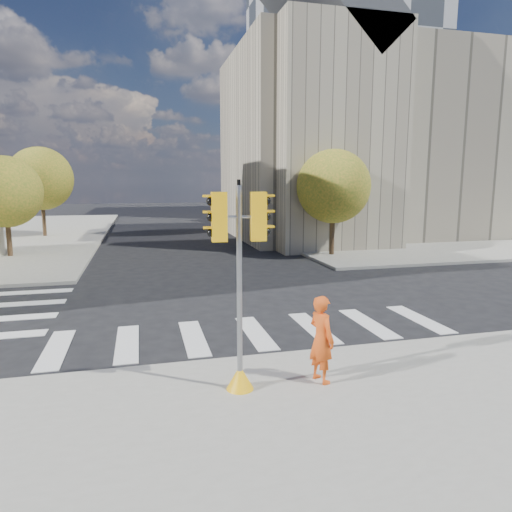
{
  "coord_description": "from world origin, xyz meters",
  "views": [
    {
      "loc": [
        -3.21,
        -14.33,
        4.36
      ],
      "look_at": [
        0.16,
        -1.02,
        2.1
      ],
      "focal_mm": 32.0,
      "sensor_mm": 36.0,
      "label": 1
    }
  ],
  "objects_px": {
    "lamp_far": "(261,179)",
    "photographer": "(321,339)",
    "traffic_signal": "(240,305)",
    "lamp_near": "(316,178)"
  },
  "relations": [
    {
      "from": "lamp_far",
      "to": "traffic_signal",
      "type": "xyz_separation_m",
      "value": [
        -9.37,
        -33.73,
        -2.65
      ]
    },
    {
      "from": "lamp_far",
      "to": "photographer",
      "type": "distance_m",
      "value": 34.81
    },
    {
      "from": "lamp_near",
      "to": "photographer",
      "type": "bearing_deg",
      "value": -111.08
    },
    {
      "from": "lamp_far",
      "to": "photographer",
      "type": "bearing_deg",
      "value": -102.72
    },
    {
      "from": "lamp_far",
      "to": "traffic_signal",
      "type": "bearing_deg",
      "value": -105.53
    },
    {
      "from": "lamp_near",
      "to": "lamp_far",
      "type": "relative_size",
      "value": 1.0
    },
    {
      "from": "lamp_near",
      "to": "photographer",
      "type": "relative_size",
      "value": 4.34
    },
    {
      "from": "traffic_signal",
      "to": "photographer",
      "type": "xyz_separation_m",
      "value": [
        1.75,
        -0.05,
        -0.85
      ]
    },
    {
      "from": "traffic_signal",
      "to": "photographer",
      "type": "height_order",
      "value": "traffic_signal"
    },
    {
      "from": "lamp_far",
      "to": "traffic_signal",
      "type": "distance_m",
      "value": 35.11
    }
  ]
}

